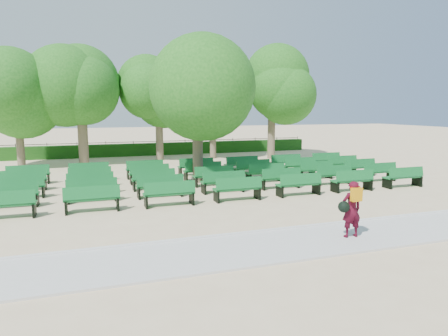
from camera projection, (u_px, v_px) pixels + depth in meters
The scene contains 9 objects.
ground at pixel (195, 191), 17.07m from camera, with size 120.00×120.00×0.00m, color #D4B98D.
paving at pixel (270, 247), 10.14m from camera, with size 30.00×2.20×0.06m, color beige.
curb at pixel (252, 233), 11.22m from camera, with size 30.00×0.12×0.10m, color silver.
hedge at pixel (148, 149), 30.10m from camera, with size 26.00×0.70×0.90m, color #194B13.
fence at pixel (147, 155), 30.54m from camera, with size 26.00×0.10×1.02m, color black, non-canonical shape.
tree_line at pixel (157, 162), 26.42m from camera, with size 21.80×6.80×7.04m, color #276C1D, non-canonical shape.
bench_array at pixel (212, 184), 18.26m from camera, with size 1.87×0.68×1.16m.
tree_among at pixel (197, 89), 18.53m from camera, with size 4.85×4.85×6.61m.
person at pixel (351, 208), 10.69m from camera, with size 0.73×0.44×1.54m.
Camera 1 is at (-4.27, -16.23, 3.52)m, focal length 32.00 mm.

